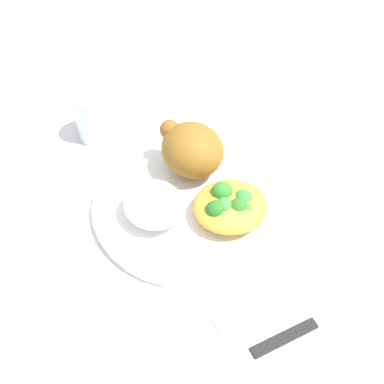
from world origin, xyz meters
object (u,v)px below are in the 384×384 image
rice_pile (154,205)px  mac_cheese_with_broccoli (231,205)px  plate (192,200)px  water_glass (96,117)px  knife (253,353)px  roasted_chicken (191,149)px  fork (264,303)px

rice_pile → mac_cheese_with_broccoli: 0.10m
plate → water_glass: 0.23m
plate → rice_pile: (-0.00, 0.06, 0.03)m
knife → water_glass: (0.43, -0.01, 0.03)m
plate → rice_pile: size_ratio=3.22×
rice_pile → mac_cheese_with_broccoli: size_ratio=0.87×
plate → rice_pile: rice_pile is taller
water_glass → knife: bearing=179.1°
roasted_chicken → mac_cheese_with_broccoli: size_ratio=1.05×
plate → fork: bearing=175.9°
plate → knife: size_ratio=1.45×
rice_pile → mac_cheese_with_broccoli: mac_cheese_with_broccoli is taller
mac_cheese_with_broccoli → roasted_chicken: bearing=-2.3°
roasted_chicken → knife: roasted_chicken is taller
knife → water_glass: bearing=-0.9°
mac_cheese_with_broccoli → water_glass: size_ratio=1.30×
fork → water_glass: water_glass is taller
fork → knife: bearing=130.6°
mac_cheese_with_broccoli → rice_pile: bearing=59.3°
plate → mac_cheese_with_broccoli: 0.06m
roasted_chicken → water_glass: (0.17, 0.08, -0.01)m
plate → rice_pile: 0.06m
plate → fork: size_ratio=1.94×
rice_pile → knife: rice_pile is taller
plate → roasted_chicken: 0.07m
roasted_chicken → fork: size_ratio=0.73×
water_glass → roasted_chicken: bearing=-154.0°
rice_pile → fork: size_ratio=0.60×
mac_cheese_with_broccoli → knife: 0.18m
rice_pile → water_glass: size_ratio=1.13×
plate → fork: plate is taller
roasted_chicken → rice_pile: size_ratio=1.22×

